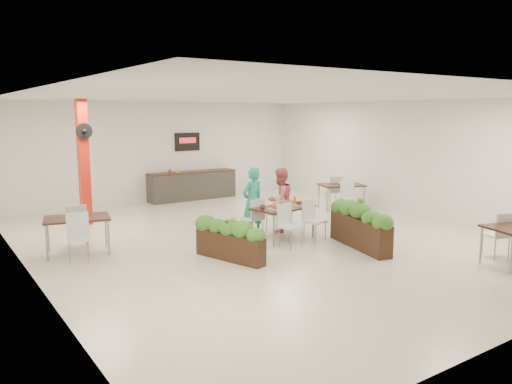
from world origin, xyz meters
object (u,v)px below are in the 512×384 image
red_column (84,161)px  service_counter (192,185)px  diner_woman (280,200)px  planter_left (230,236)px  side_table_a (77,223)px  diner_man (253,202)px  main_table (283,212)px  planter_right (360,224)px  side_table_b (341,188)px

red_column → service_counter: red_column is taller
diner_woman → planter_left: diner_woman is taller
planter_left → side_table_a: 3.17m
diner_man → planter_left: (-1.46, -1.38, -0.32)m
main_table → side_table_a: 4.40m
service_counter → side_table_a: 6.67m
service_counter → planter_right: bearing=-88.8°
red_column → side_table_a: (-0.91, -2.64, -1.01)m
diner_woman → side_table_a: 4.64m
service_counter → planter_left: bearing=-111.3°
service_counter → planter_right: size_ratio=1.49×
main_table → side_table_b: bearing=27.7°
red_column → planter_right: red_column is taller
diner_man → red_column: bearing=-59.2°
planter_right → side_table_b: size_ratio=1.21×
red_column → side_table_b: size_ratio=1.92×
diner_man → service_counter: bearing=-111.1°
diner_man → side_table_b: (4.02, 1.25, -0.17)m
service_counter → red_column: bearing=-155.0°
service_counter → planter_right: 7.45m
service_counter → main_table: (-0.75, -5.96, 0.14)m
diner_man → diner_woman: bearing=171.1°
service_counter → diner_woman: service_counter is taller
diner_woman → red_column: bearing=-52.1°
diner_man → diner_woman: (0.80, 0.00, -0.03)m
main_table → diner_man: diner_man is taller
service_counter → side_table_b: (2.88, -4.05, 0.14)m
service_counter → diner_woman: size_ratio=1.94×
red_column → service_counter: (4.00, 1.86, -1.15)m
red_column → diner_woman: red_column is taller
red_column → side_table_b: bearing=-17.6°
planter_right → service_counter: bearing=91.2°
service_counter → main_table: service_counter is taller
diner_man → side_table_b: size_ratio=0.97×
diner_woman → planter_left: 2.66m
red_column → diner_man: 4.55m
diner_woman → main_table: bearing=49.1°
side_table_a → diner_woman: bearing=3.5°
planter_left → diner_man: bearing=43.4°
diner_man → side_table_a: 3.85m
planter_left → side_table_a: (-2.31, 2.17, 0.15)m
side_table_a → side_table_b: (7.79, 0.46, -0.00)m
planter_left → side_table_b: side_table_b is taller
planter_right → side_table_b: 4.36m
diner_woman → planter_left: (-2.26, -1.38, -0.29)m
diner_woman → side_table_b: bearing=-167.7°
service_counter → side_table_a: bearing=-137.4°
service_counter → diner_man: (-1.14, -5.30, 0.31)m
red_column → side_table_a: 2.97m
main_table → diner_woman: (0.41, 0.66, 0.14)m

